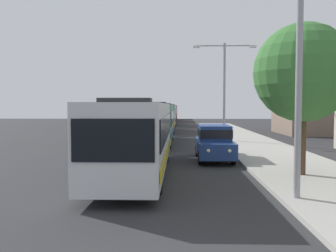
# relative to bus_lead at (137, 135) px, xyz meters

# --- Properties ---
(bus_lead) EXTENTS (2.58, 11.88, 3.21)m
(bus_lead) POSITION_rel_bus_lead_xyz_m (0.00, 0.00, 0.00)
(bus_lead) COLOR silver
(bus_lead) RESTS_ON ground_plane
(bus_second_in_line) EXTENTS (2.58, 11.69, 3.21)m
(bus_second_in_line) POSITION_rel_bus_lead_xyz_m (-0.00, 13.40, -0.00)
(bus_second_in_line) COLOR #33724C
(bus_second_in_line) RESTS_ON ground_plane
(bus_middle) EXTENTS (2.58, 11.26, 3.21)m
(bus_middle) POSITION_rel_bus_lead_xyz_m (-0.00, 26.77, -0.00)
(bus_middle) COLOR #33724C
(bus_middle) RESTS_ON ground_plane
(bus_fourth_in_line) EXTENTS (2.58, 11.44, 3.21)m
(bus_fourth_in_line) POSITION_rel_bus_lead_xyz_m (-0.00, 40.04, -0.00)
(bus_fourth_in_line) COLOR silver
(bus_fourth_in_line) RESTS_ON ground_plane
(bus_rear) EXTENTS (2.58, 11.70, 3.21)m
(bus_rear) POSITION_rel_bus_lead_xyz_m (-0.00, 53.60, -0.00)
(bus_rear) COLOR maroon
(bus_rear) RESTS_ON ground_plane
(bus_tail_end) EXTENTS (2.58, 10.98, 3.21)m
(bus_tail_end) POSITION_rel_bus_lead_xyz_m (-0.00, 66.93, -0.00)
(bus_tail_end) COLOR maroon
(bus_tail_end) RESTS_ON ground_plane
(white_suv) EXTENTS (1.86, 5.03, 1.90)m
(white_suv) POSITION_rel_bus_lead_xyz_m (3.70, 4.30, -0.66)
(white_suv) COLOR navy
(white_suv) RESTS_ON ground_plane
(streetlamp_near) EXTENTS (5.90, 0.28, 8.01)m
(streetlamp_near) POSITION_rel_bus_lead_xyz_m (5.40, -4.67, 3.38)
(streetlamp_near) COLOR gray
(streetlamp_near) RESTS_ON sidewalk
(streetlamp_mid) EXTENTS (5.02, 0.28, 7.78)m
(streetlamp_mid) POSITION_rel_bus_lead_xyz_m (5.40, 14.28, 3.20)
(streetlamp_mid) COLOR gray
(streetlamp_mid) RESTS_ON sidewalk
(roadside_tree) EXTENTS (3.98, 3.98, 6.13)m
(roadside_tree) POSITION_rel_bus_lead_xyz_m (6.80, -0.73, 2.59)
(roadside_tree) COLOR #4C3823
(roadside_tree) RESTS_ON sidewalk
(house_distant_gabled) EXTENTS (9.17, 8.56, 7.25)m
(house_distant_gabled) POSITION_rel_bus_lead_xyz_m (16.82, 23.72, 2.00)
(house_distant_gabled) COLOR #7A6656
(house_distant_gabled) RESTS_ON ground_plane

